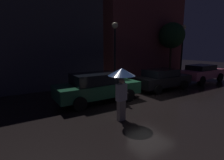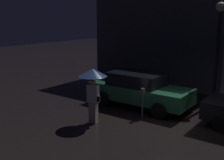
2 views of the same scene
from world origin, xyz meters
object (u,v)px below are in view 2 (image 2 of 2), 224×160
Objects in this scene: pedestrian_with_umbrella at (93,80)px; parking_meter at (143,100)px; parked_car_green at (139,89)px; street_lamp_near at (219,35)px.

parking_meter is (1.22, 1.55, -0.90)m from pedestrian_with_umbrella.
parked_car_green is 1.47m from parking_meter.
parking_meter is at bearing 44.42° from pedestrian_with_umbrella.
street_lamp_near is (1.73, 3.45, 2.39)m from parking_meter.
street_lamp_near reaches higher than pedestrian_with_umbrella.
pedestrian_with_umbrella is 1.73× the size of parking_meter.
pedestrian_with_umbrella is at bearing -120.62° from street_lamp_near.
street_lamp_near reaches higher than parked_car_green.
street_lamp_near reaches higher than parking_meter.
parked_car_green is at bearing 75.27° from pedestrian_with_umbrella.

